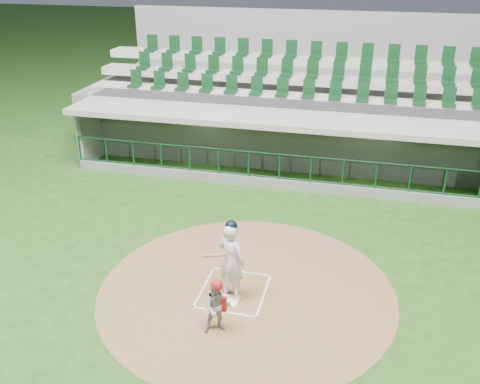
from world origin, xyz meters
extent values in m
plane|color=#1D4513|center=(0.00, 0.00, 0.00)|extent=(120.00, 120.00, 0.00)
cylinder|color=brown|center=(0.30, -0.20, 0.01)|extent=(7.20, 7.20, 0.01)
cube|color=white|center=(0.00, -0.70, 0.02)|extent=(0.43, 0.43, 0.02)
cube|color=silver|center=(-0.75, -0.30, 0.02)|extent=(0.05, 1.80, 0.01)
cube|color=white|center=(0.75, -0.30, 0.02)|extent=(0.05, 1.80, 0.01)
cube|color=silver|center=(0.00, 0.55, 0.02)|extent=(1.55, 0.05, 0.01)
cube|color=white|center=(0.00, -1.15, 0.02)|extent=(1.55, 0.05, 0.01)
cube|color=slate|center=(0.00, 7.50, -0.55)|extent=(15.00, 3.00, 0.10)
cube|color=gray|center=(0.00, 9.10, 0.85)|extent=(15.00, 0.20, 2.70)
cube|color=beige|center=(0.00, 8.98, 1.10)|extent=(13.50, 0.04, 0.90)
cube|color=gray|center=(-7.50, 7.50, 0.85)|extent=(0.20, 3.00, 2.70)
cube|color=gray|center=(0.00, 7.25, 2.30)|extent=(15.40, 3.50, 0.20)
cube|color=slate|center=(0.00, 5.95, 0.15)|extent=(15.00, 0.15, 0.40)
cube|color=black|center=(0.00, 5.95, 1.73)|extent=(15.00, 0.01, 0.95)
cube|color=brown|center=(0.00, 8.55, -0.28)|extent=(12.75, 0.40, 0.45)
cube|color=white|center=(-3.00, 7.50, 2.17)|extent=(1.30, 0.35, 0.04)
cube|color=white|center=(3.00, 7.50, 2.17)|extent=(1.30, 0.35, 0.04)
imported|color=#AA121A|center=(-5.84, 8.31, 0.28)|extent=(1.16, 0.95, 1.56)
imported|color=#B51413|center=(-2.44, 8.17, 0.41)|extent=(1.15, 0.71, 1.83)
imported|color=#A81D12|center=(0.80, 8.23, 0.37)|extent=(0.92, 0.66, 1.74)
imported|color=#B11C13|center=(3.73, 8.14, 0.29)|extent=(1.49, 0.59, 1.57)
cube|color=slate|center=(0.00, 10.75, 1.15)|extent=(17.00, 6.50, 2.50)
cube|color=#ADA89C|center=(0.00, 9.25, 2.30)|extent=(16.60, 0.95, 0.30)
cube|color=#A59E95|center=(0.00, 10.20, 2.85)|extent=(16.60, 0.95, 0.30)
cube|color=#AEAA9D|center=(0.00, 11.15, 3.40)|extent=(16.60, 0.95, 0.30)
cube|color=slate|center=(0.00, 14.10, 2.53)|extent=(17.00, 0.25, 5.05)
imported|color=white|center=(0.00, -0.49, 0.99)|extent=(0.84, 0.72, 1.95)
sphere|color=black|center=(0.00, -0.49, 1.90)|extent=(0.28, 0.28, 0.28)
cylinder|color=#A8804D|center=(-0.25, -0.74, 1.25)|extent=(0.58, 0.79, 0.39)
imported|color=#97969C|center=(0.03, -1.80, 0.63)|extent=(0.73, 0.65, 1.23)
sphere|color=#AC121B|center=(0.03, -1.80, 1.19)|extent=(0.26, 0.26, 0.26)
cube|color=#A41911|center=(0.03, -1.65, 0.62)|extent=(0.32, 0.10, 0.35)
camera|label=1|loc=(2.72, -10.72, 7.65)|focal=40.00mm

